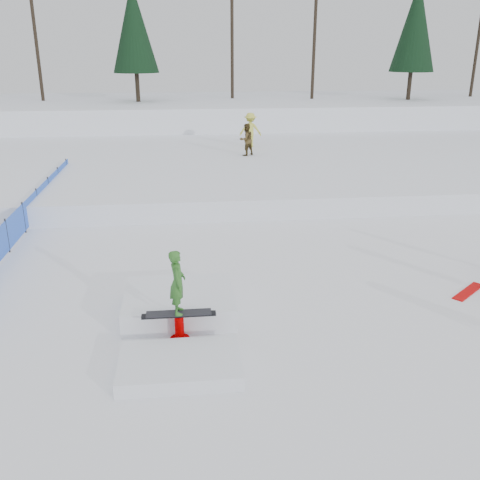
{
  "coord_description": "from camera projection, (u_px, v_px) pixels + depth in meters",
  "views": [
    {
      "loc": [
        -0.98,
        -11.67,
        6.05
      ],
      "look_at": [
        0.5,
        2.0,
        1.1
      ],
      "focal_mm": 40.0,
      "sensor_mm": 36.0,
      "label": 1
    }
  ],
  "objects": [
    {
      "name": "snow_midrise",
      "position": [
        202.0,
        163.0,
        27.89
      ],
      "size": [
        50.0,
        18.0,
        0.8
      ],
      "primitive_type": "cube",
      "color": "white",
      "rests_on": "ground"
    },
    {
      "name": "loose_board_red",
      "position": [
        468.0,
        291.0,
        14.05
      ],
      "size": [
        1.26,
        1.11,
        0.03
      ],
      "primitive_type": "cube",
      "rotation": [
        0.0,
        0.0,
        0.69
      ],
      "color": "#BA0303",
      "rests_on": "ground"
    },
    {
      "name": "walker_olive",
      "position": [
        246.0,
        140.0,
        27.44
      ],
      "size": [
        0.99,
        0.93,
        1.62
      ],
      "primitive_type": "imported",
      "rotation": [
        0.0,
        0.0,
        3.66
      ],
      "color": "#443417",
      "rests_on": "snow_midrise"
    },
    {
      "name": "ground",
      "position": [
        229.0,
        311.0,
        13.06
      ],
      "size": [
        120.0,
        120.0,
        0.0
      ],
      "primitive_type": "plane",
      "color": "white"
    },
    {
      "name": "jib_rail_feature",
      "position": [
        179.0,
        316.0,
        12.16
      ],
      "size": [
        2.6,
        4.4,
        2.11
      ],
      "color": "white",
      "rests_on": "ground"
    },
    {
      "name": "safety_fence",
      "position": [
        24.0,
        217.0,
        18.39
      ],
      "size": [
        0.05,
        16.0,
        1.1
      ],
      "color": "blue",
      "rests_on": "ground"
    },
    {
      "name": "treeline",
      "position": [
        280.0,
        27.0,
        37.61
      ],
      "size": [
        40.24,
        4.22,
        10.5
      ],
      "color": "black",
      "rests_on": "snow_berm"
    },
    {
      "name": "snow_berm",
      "position": [
        194.0,
        115.0,
        40.72
      ],
      "size": [
        60.0,
        14.0,
        2.4
      ],
      "primitive_type": "cube",
      "color": "white",
      "rests_on": "ground"
    },
    {
      "name": "walker_ygreen",
      "position": [
        250.0,
        130.0,
        29.85
      ],
      "size": [
        1.3,
        0.88,
        1.87
      ],
      "primitive_type": "imported",
      "rotation": [
        0.0,
        0.0,
        2.98
      ],
      "color": "#CECE46",
      "rests_on": "snow_midrise"
    }
  ]
}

